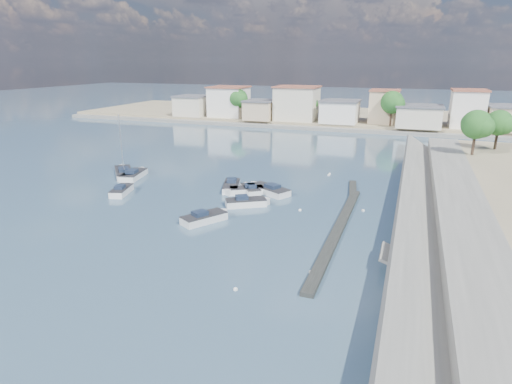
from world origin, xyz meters
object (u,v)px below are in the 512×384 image
motorboat_b (206,218)px  motorboat_f (250,190)px  motorboat_a (122,191)px  sailboat (124,172)px  motorboat_c (268,190)px  motorboat_e (135,175)px  motorboat_g (231,187)px  motorboat_h (248,203)px  motorboat_d (245,191)px

motorboat_b → motorboat_f: same height
motorboat_a → motorboat_f: bearing=21.4°
motorboat_f → sailboat: (-20.25, 1.76, 0.03)m
motorboat_a → motorboat_c: size_ratio=0.79×
motorboat_e → motorboat_f: 18.06m
motorboat_b → motorboat_g: (-1.98, 11.18, 0.00)m
motorboat_f → motorboat_g: 2.70m
motorboat_c → motorboat_a: bearing=-158.8°
motorboat_a → motorboat_c: same height
motorboat_h → sailboat: sailboat is taller
motorboat_a → motorboat_f: same height
motorboat_b → motorboat_h: same height
motorboat_g → sailboat: (-17.56, 1.51, 0.03)m
motorboat_d → motorboat_g: (-2.21, 0.90, 0.00)m
motorboat_c → motorboat_d: size_ratio=1.35×
motorboat_c → motorboat_g: same height
motorboat_e → motorboat_h: same height
motorboat_b → motorboat_e: 21.16m
motorboat_g → sailboat: bearing=175.1°
motorboat_g → motorboat_b: bearing=-79.9°
motorboat_e → motorboat_h: 20.51m
motorboat_e → motorboat_b: bearing=-35.1°
motorboat_a → motorboat_e: same height
motorboat_g → motorboat_e: bearing=176.3°
motorboat_e → motorboat_f: (18.02, -1.25, -0.00)m
motorboat_e → motorboat_h: bearing=-17.3°
motorboat_b → motorboat_g: 11.35m
motorboat_b → motorboat_e: same height
motorboat_h → motorboat_c: bearing=85.0°
motorboat_e → sailboat: (-2.23, 0.51, 0.03)m
motorboat_d → motorboat_h: bearing=-64.1°
motorboat_b → motorboat_d: bearing=88.7°
motorboat_d → motorboat_e: size_ratio=0.73×
motorboat_a → motorboat_e: 7.74m
motorboat_g → sailboat: 17.62m
motorboat_g → motorboat_h: same height
motorboat_c → motorboat_f: bearing=-160.3°
motorboat_g → motorboat_h: 6.65m
motorboat_g → motorboat_h: size_ratio=1.17×
motorboat_f → sailboat: 20.32m
motorboat_c → sailboat: bearing=177.4°
motorboat_b → motorboat_c: bearing=76.7°
motorboat_b → motorboat_d: same height
motorboat_f → sailboat: bearing=175.0°
motorboat_f → motorboat_h: size_ratio=0.85×
motorboat_e → motorboat_g: same height
motorboat_d → motorboat_h: size_ratio=0.92×
motorboat_f → motorboat_d: bearing=-126.3°
motorboat_a → motorboat_e: size_ratio=0.78×
motorboat_h → motorboat_d: bearing=115.9°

